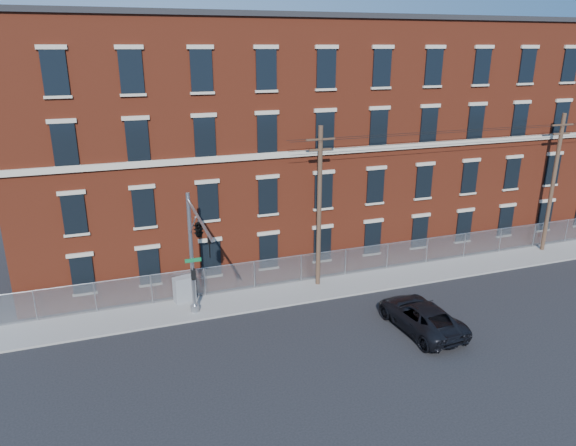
% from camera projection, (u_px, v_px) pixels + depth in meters
% --- Properties ---
extents(ground, '(140.00, 140.00, 0.00)m').
position_uv_depth(ground, '(323.00, 334.00, 27.72)').
color(ground, black).
rests_on(ground, ground).
extents(sidewalk, '(65.00, 3.00, 0.12)m').
position_uv_depth(sidewalk, '(456.00, 267.00, 35.91)').
color(sidewalk, gray).
rests_on(sidewalk, ground).
extents(mill_building, '(55.30, 14.32, 16.30)m').
position_uv_depth(mill_building, '(397.00, 130.00, 41.30)').
color(mill_building, maroon).
rests_on(mill_building, ground).
extents(chain_link_fence, '(59.06, 0.06, 1.85)m').
position_uv_depth(chain_link_fence, '(446.00, 247.00, 36.75)').
color(chain_link_fence, '#A5A8AD').
rests_on(chain_link_fence, ground).
extents(traffic_signal_mast, '(0.90, 6.75, 7.00)m').
position_uv_depth(traffic_signal_mast, '(197.00, 238.00, 26.08)').
color(traffic_signal_mast, '#9EA0A5').
rests_on(traffic_signal_mast, ground).
extents(utility_pole_near, '(1.80, 0.28, 10.00)m').
position_uv_depth(utility_pole_near, '(319.00, 205.00, 31.64)').
color(utility_pole_near, '#4C3526').
rests_on(utility_pole_near, ground).
extents(utility_pole_mid, '(1.80, 0.28, 10.00)m').
position_uv_depth(utility_pole_mid, '(553.00, 181.00, 37.23)').
color(utility_pole_mid, '#4C3526').
rests_on(utility_pole_mid, ground).
extents(overhead_wires, '(40.00, 0.62, 0.62)m').
position_uv_depth(overhead_wires, '(562.00, 128.00, 36.02)').
color(overhead_wires, black).
rests_on(overhead_wires, ground).
extents(pickup_truck, '(2.92, 5.73, 1.55)m').
position_uv_depth(pickup_truck, '(421.00, 316.00, 27.97)').
color(pickup_truck, black).
rests_on(pickup_truck, ground).
extents(utility_cabinet, '(1.33, 0.88, 1.53)m').
position_uv_depth(utility_cabinet, '(184.00, 289.00, 30.84)').
color(utility_cabinet, slate).
rests_on(utility_cabinet, sidewalk).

